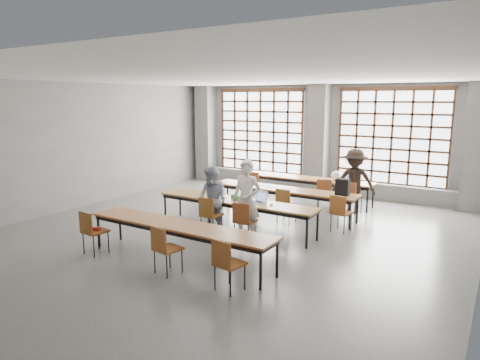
% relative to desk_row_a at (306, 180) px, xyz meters
% --- Properties ---
extents(floor, '(11.00, 11.00, 0.00)m').
position_rel_desk_row_a_xyz_m(floor, '(-0.21, -3.83, -0.66)').
color(floor, '#51514E').
rests_on(floor, ground).
extents(ceiling, '(11.00, 11.00, 0.00)m').
position_rel_desk_row_a_xyz_m(ceiling, '(-0.21, -3.83, 2.84)').
color(ceiling, silver).
rests_on(ceiling, floor).
extents(wall_back, '(10.00, 0.00, 10.00)m').
position_rel_desk_row_a_xyz_m(wall_back, '(-0.21, 1.67, 1.09)').
color(wall_back, '#5E5E5B').
rests_on(wall_back, floor).
extents(wall_left, '(0.00, 11.00, 11.00)m').
position_rel_desk_row_a_xyz_m(wall_left, '(-5.21, -3.83, 1.09)').
color(wall_left, '#5E5E5B').
rests_on(wall_left, floor).
extents(column_left, '(0.60, 0.55, 3.50)m').
position_rel_desk_row_a_xyz_m(column_left, '(-4.71, 1.39, 1.09)').
color(column_left, '#545452').
rests_on(column_left, floor).
extents(column_mid, '(0.60, 0.55, 3.50)m').
position_rel_desk_row_a_xyz_m(column_mid, '(-0.21, 1.39, 1.09)').
color(column_mid, '#545452').
rests_on(column_mid, floor).
extents(column_right, '(0.60, 0.55, 3.50)m').
position_rel_desk_row_a_xyz_m(column_right, '(4.29, 1.39, 1.09)').
color(column_right, '#545452').
rests_on(column_right, floor).
extents(window_left, '(3.32, 0.12, 3.00)m').
position_rel_desk_row_a_xyz_m(window_left, '(-2.46, 1.59, 1.24)').
color(window_left, white).
rests_on(window_left, wall_back).
extents(window_right, '(3.32, 0.12, 3.00)m').
position_rel_desk_row_a_xyz_m(window_right, '(2.04, 1.59, 1.24)').
color(window_right, white).
rests_on(window_right, wall_back).
extents(sill_ledge, '(9.80, 0.35, 0.50)m').
position_rel_desk_row_a_xyz_m(sill_ledge, '(-0.21, 1.47, -0.41)').
color(sill_ledge, '#545452').
rests_on(sill_ledge, floor).
extents(desk_row_a, '(4.00, 0.70, 0.73)m').
position_rel_desk_row_a_xyz_m(desk_row_a, '(0.00, 0.00, 0.00)').
color(desk_row_a, brown).
rests_on(desk_row_a, floor).
extents(desk_row_b, '(4.00, 0.70, 0.73)m').
position_rel_desk_row_a_xyz_m(desk_row_b, '(0.08, -1.75, 0.00)').
color(desk_row_b, brown).
rests_on(desk_row_b, floor).
extents(desk_row_c, '(4.00, 0.70, 0.73)m').
position_rel_desk_row_a_xyz_m(desk_row_c, '(-0.26, -3.50, 0.00)').
color(desk_row_c, olive).
rests_on(desk_row_c, floor).
extents(desk_row_d, '(4.00, 0.70, 0.73)m').
position_rel_desk_row_a_xyz_m(desk_row_d, '(-0.12, -5.71, 0.00)').
color(desk_row_d, brown).
rests_on(desk_row_d, floor).
extents(chair_back_left, '(0.43, 0.43, 0.88)m').
position_rel_desk_row_a_xyz_m(chair_back_left, '(-1.40, -0.63, -0.13)').
color(chair_back_left, brown).
rests_on(chair_back_left, floor).
extents(chair_back_mid, '(0.52, 0.52, 0.88)m').
position_rel_desk_row_a_xyz_m(chair_back_mid, '(0.82, -0.63, -0.13)').
color(chair_back_mid, brown).
rests_on(chair_back_mid, floor).
extents(chair_back_right, '(0.50, 0.50, 0.88)m').
position_rel_desk_row_a_xyz_m(chair_back_right, '(1.58, -0.63, -0.13)').
color(chair_back_right, brown).
rests_on(chair_back_right, floor).
extents(chair_mid_left, '(0.42, 0.43, 0.88)m').
position_rel_desk_row_a_xyz_m(chair_mid_left, '(-1.52, -2.38, -0.13)').
color(chair_mid_left, brown).
rests_on(chair_mid_left, floor).
extents(chair_mid_centre, '(0.45, 0.46, 0.88)m').
position_rel_desk_row_a_xyz_m(chair_mid_centre, '(0.47, -2.38, -0.13)').
color(chair_mid_centre, brown).
rests_on(chair_mid_centre, floor).
extents(chair_mid_right, '(0.48, 0.48, 0.88)m').
position_rel_desk_row_a_xyz_m(chair_mid_right, '(1.87, -2.38, -0.13)').
color(chair_mid_right, brown).
rests_on(chair_mid_right, floor).
extents(chair_front_left, '(0.42, 0.43, 0.88)m').
position_rel_desk_row_a_xyz_m(chair_front_left, '(-0.56, -4.13, -0.13)').
color(chair_front_left, brown).
rests_on(chair_front_left, floor).
extents(chair_front_right, '(0.43, 0.44, 0.88)m').
position_rel_desk_row_a_xyz_m(chair_front_right, '(0.34, -4.13, -0.13)').
color(chair_front_right, brown).
rests_on(chair_front_right, floor).
extents(chair_near_left, '(0.45, 0.46, 0.88)m').
position_rel_desk_row_a_xyz_m(chair_near_left, '(-1.82, -6.34, -0.13)').
color(chair_near_left, brown).
rests_on(chair_near_left, floor).
extents(chair_near_mid, '(0.49, 0.49, 0.88)m').
position_rel_desk_row_a_xyz_m(chair_near_mid, '(0.07, -6.34, -0.13)').
color(chair_near_mid, brown).
rests_on(chair_near_mid, floor).
extents(chair_near_right, '(0.48, 0.49, 0.88)m').
position_rel_desk_row_a_xyz_m(chair_near_right, '(1.37, -6.34, -0.13)').
color(chair_near_right, brown).
rests_on(chair_near_right, floor).
extents(student_male, '(0.69, 0.49, 1.78)m').
position_rel_desk_row_a_xyz_m(student_male, '(0.34, -4.00, 0.22)').
color(student_male, silver).
rests_on(student_male, floor).
extents(student_female, '(0.82, 0.67, 1.55)m').
position_rel_desk_row_a_xyz_m(student_female, '(-0.56, -4.00, 0.11)').
color(student_female, navy).
rests_on(student_female, floor).
extents(student_back, '(1.22, 0.84, 1.74)m').
position_rel_desk_row_a_xyz_m(student_back, '(1.60, -0.50, 0.21)').
color(student_back, black).
rests_on(student_back, floor).
extents(laptop_front, '(0.44, 0.41, 0.26)m').
position_rel_desk_row_a_xyz_m(laptop_front, '(0.31, -3.40, 0.13)').
color(laptop_front, silver).
rests_on(laptop_front, desk_row_c).
extents(laptop_back, '(0.44, 0.40, 0.26)m').
position_rel_desk_row_a_xyz_m(laptop_back, '(1.33, 0.11, 0.13)').
color(laptop_back, '#ABABB0').
rests_on(laptop_back, desk_row_a).
extents(mouse, '(0.12, 0.10, 0.04)m').
position_rel_desk_row_a_xyz_m(mouse, '(0.69, -3.52, 0.08)').
color(mouse, white).
rests_on(mouse, desk_row_c).
extents(green_box, '(0.27, 0.17, 0.09)m').
position_rel_desk_row_a_xyz_m(green_box, '(-0.31, -3.42, 0.11)').
color(green_box, '#307C28').
rests_on(green_box, desk_row_c).
extents(phone, '(0.14, 0.08, 0.01)m').
position_rel_desk_row_a_xyz_m(phone, '(-0.08, -3.60, 0.07)').
color(phone, black).
rests_on(phone, desk_row_c).
extents(paper_sheet_a, '(0.35, 0.31, 0.00)m').
position_rel_desk_row_a_xyz_m(paper_sheet_a, '(-0.52, -1.70, 0.07)').
color(paper_sheet_a, white).
rests_on(paper_sheet_a, desk_row_b).
extents(paper_sheet_b, '(0.31, 0.23, 0.00)m').
position_rel_desk_row_a_xyz_m(paper_sheet_b, '(-0.22, -1.80, 0.07)').
color(paper_sheet_b, white).
rests_on(paper_sheet_b, desk_row_b).
extents(paper_sheet_c, '(0.36, 0.32, 0.00)m').
position_rel_desk_row_a_xyz_m(paper_sheet_c, '(0.18, -1.75, 0.07)').
color(paper_sheet_c, white).
rests_on(paper_sheet_c, desk_row_b).
extents(backpack, '(0.32, 0.21, 0.40)m').
position_rel_desk_row_a_xyz_m(backpack, '(1.68, -1.70, 0.27)').
color(backpack, black).
rests_on(backpack, desk_row_b).
extents(plastic_bag, '(0.31, 0.28, 0.29)m').
position_rel_desk_row_a_xyz_m(plastic_bag, '(0.90, 0.05, 0.21)').
color(plastic_bag, white).
rests_on(plastic_bag, desk_row_a).
extents(red_pouch, '(0.21, 0.13, 0.06)m').
position_rel_desk_row_a_xyz_m(red_pouch, '(-1.82, -6.26, -0.16)').
color(red_pouch, maroon).
rests_on(red_pouch, chair_near_left).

